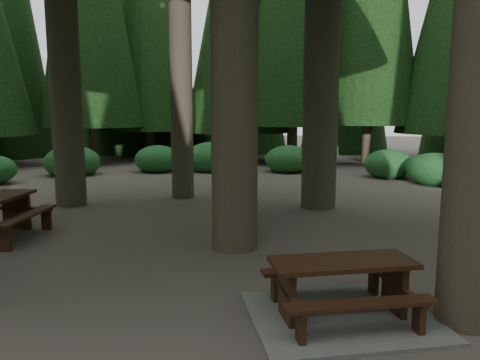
# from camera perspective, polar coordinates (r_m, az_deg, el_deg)

# --- Properties ---
(ground) EXTENTS (80.00, 80.00, 0.00)m
(ground) POSITION_cam_1_polar(r_m,az_deg,el_deg) (8.76, -6.08, -8.31)
(ground) COLOR #595148
(ground) RESTS_ON ground
(picnic_table_a) EXTENTS (2.66, 2.41, 0.75)m
(picnic_table_a) POSITION_cam_1_polar(r_m,az_deg,el_deg) (5.99, 12.27, -14.04)
(picnic_table_a) COLOR gray
(picnic_table_a) RESTS_ON ground
(shrub_ring) EXTENTS (23.86, 24.64, 1.49)m
(shrub_ring) POSITION_cam_1_polar(r_m,az_deg,el_deg) (9.23, -0.70, -4.83)
(shrub_ring) COLOR #1D5525
(shrub_ring) RESTS_ON ground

